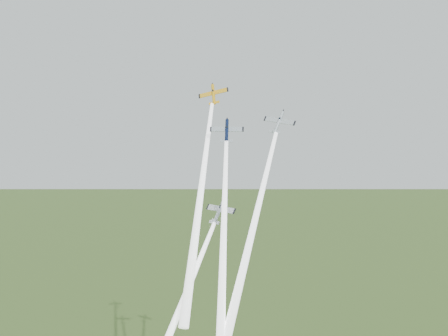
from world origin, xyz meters
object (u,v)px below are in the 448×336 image
plane_yellow (213,94)px  plane_navy (227,131)px  plane_silver_right (279,122)px  plane_silver_low (219,211)px

plane_yellow → plane_navy: 15.44m
plane_navy → plane_silver_right: bearing=-2.5°
plane_navy → plane_silver_right: size_ratio=1.03×
plane_yellow → plane_silver_right: size_ratio=1.01×
plane_yellow → plane_silver_low: size_ratio=0.95×
plane_yellow → plane_silver_right: (20.17, -4.16, -7.73)m
plane_navy → plane_silver_right: plane_silver_right is taller
plane_yellow → plane_silver_low: (9.24, -15.01, -28.99)m
plane_navy → plane_silver_right: (12.02, 4.53, 2.09)m
plane_yellow → plane_navy: bearing=-63.2°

